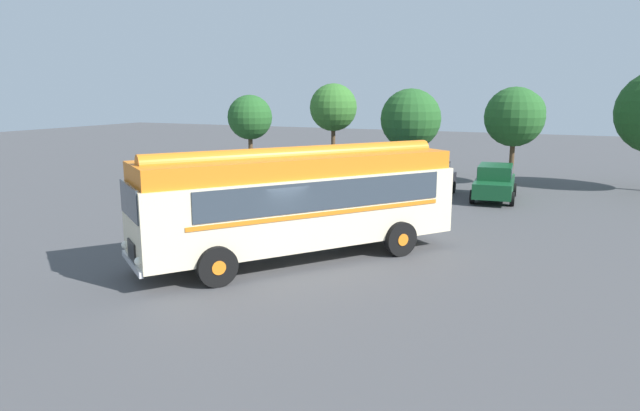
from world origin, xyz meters
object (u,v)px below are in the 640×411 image
at_px(car_mid_left, 382,174).
at_px(traffic_cone, 146,260).
at_px(car_mid_right, 428,179).
at_px(car_far_right, 495,182).
at_px(car_near_left, 332,170).
at_px(vintage_bus, 299,198).

relative_size(car_mid_left, traffic_cone, 7.66).
xyz_separation_m(car_mid_right, car_far_right, (3.12, 0.43, 0.00)).
bearing_deg(car_near_left, car_far_right, -3.46).
bearing_deg(car_mid_left, vintage_bus, -82.19).
bearing_deg(car_far_right, car_near_left, 176.54).
xyz_separation_m(car_near_left, traffic_cone, (1.22, -16.15, -0.57)).
relative_size(car_mid_left, car_far_right, 0.97).
xyz_separation_m(car_mid_left, traffic_cone, (-1.75, -15.90, -0.57)).
bearing_deg(car_far_right, car_mid_left, 177.23).
xyz_separation_m(car_far_right, traffic_cone, (-7.52, -15.62, -0.57)).
bearing_deg(traffic_cone, car_near_left, 94.32).
distance_m(vintage_bus, car_far_right, 13.35).
bearing_deg(vintage_bus, car_mid_right, 85.95).
height_order(vintage_bus, traffic_cone, vintage_bus).
height_order(car_mid_left, car_mid_right, same).
relative_size(car_mid_left, car_mid_right, 0.98).
height_order(car_near_left, car_far_right, same).
distance_m(car_near_left, car_far_right, 8.75).
xyz_separation_m(vintage_bus, car_mid_left, (-1.78, 12.98, -1.05)).
xyz_separation_m(car_mid_left, car_far_right, (5.77, -0.28, 0.00)).
bearing_deg(car_mid_right, car_mid_left, 164.94).
distance_m(vintage_bus, car_mid_left, 13.14).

